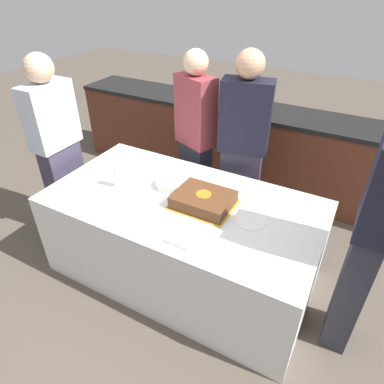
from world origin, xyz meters
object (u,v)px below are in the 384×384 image
Objects in this scene: person_cutting_cake at (243,147)px; cake at (204,200)px; plate_stack at (170,183)px; person_seated_right at (370,239)px; person_seated_left at (58,149)px; wine_glass at (118,173)px; person_standing_back at (195,139)px.

cake is at bearing 77.91° from person_cutting_cake.
person_seated_right reaches higher than plate_stack.
person_cutting_cake is 1.02× the size of person_seated_left.
cake is at bearing -16.32° from plate_stack.
wine_glass is at bearing 38.60° from person_cutting_cake.
person_cutting_cake is at bearing 90.00° from cake.
person_seated_left reaches higher than wine_glass.
wine_glass is (-0.69, -0.10, 0.08)m from cake.
person_seated_left is (-1.40, -0.76, -0.02)m from person_cutting_cake.
cake is 0.74m from person_cutting_cake.
person_seated_left is 2.48m from person_seated_right.
wine_glass is (-0.34, -0.20, 0.10)m from plate_stack.
cake is 0.27× the size of person_standing_back.
person_standing_back is (-0.46, 0.73, 0.08)m from cake.
wine_glass is at bearing -87.40° from person_seated_right.
person_seated_left is (-0.72, 0.08, -0.00)m from wine_glass.
plate_stack is 0.65m from person_standing_back.
person_standing_back is at bearing 100.66° from plate_stack.
person_seated_left is 0.97× the size of person_seated_right.
person_seated_left reaches higher than cake.
cake is 1.41m from person_seated_left.
person_cutting_cake is 1.32m from person_seated_right.
plate_stack is at bearing 30.82° from wine_glass.
person_seated_left is (-1.40, -0.02, 0.08)m from cake.
person_cutting_cake is 1.03× the size of person_standing_back.
wine_glass reaches higher than plate_stack.
person_cutting_cake reaches higher than wine_glass.
plate_stack is 0.73m from person_cutting_cake.
cake is at bearing 143.77° from person_standing_back.
person_cutting_cake is at bearing -61.61° from person_seated_left.
person_standing_back is (0.94, 0.76, -0.01)m from person_seated_left.
wine_glass is at bearing -149.18° from plate_stack.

